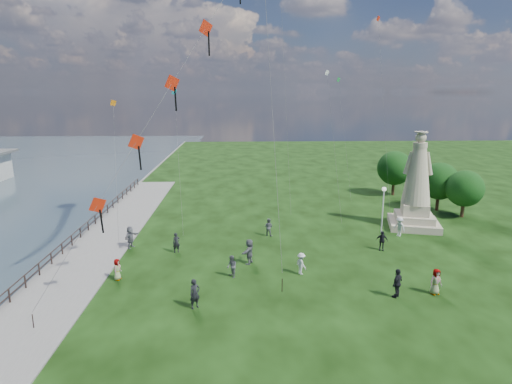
{
  "coord_description": "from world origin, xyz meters",
  "views": [
    {
      "loc": [
        -2.18,
        -22.48,
        12.62
      ],
      "look_at": [
        -1.0,
        8.0,
        5.5
      ],
      "focal_mm": 30.0,
      "sensor_mm": 36.0,
      "label": 1
    }
  ],
  "objects_px": {
    "person_2": "(301,264)",
    "person_11": "(249,251)",
    "person_6": "(176,243)",
    "person_10": "(117,269)",
    "person_9": "(382,241)",
    "statue": "(416,192)",
    "person_1": "(232,267)",
    "lamppost": "(383,200)",
    "person_0": "(195,294)",
    "person_3": "(397,283)",
    "person_8": "(399,227)",
    "person_7": "(268,227)",
    "person_4": "(436,282)",
    "person_5": "(130,237)"
  },
  "relations": [
    {
      "from": "lamppost",
      "to": "person_9",
      "type": "distance_m",
      "value": 5.25
    },
    {
      "from": "person_8",
      "to": "person_11",
      "type": "relative_size",
      "value": 0.92
    },
    {
      "from": "person_3",
      "to": "person_6",
      "type": "bearing_deg",
      "value": -73.35
    },
    {
      "from": "person_8",
      "to": "person_3",
      "type": "bearing_deg",
      "value": -56.81
    },
    {
      "from": "person_9",
      "to": "statue",
      "type": "bearing_deg",
      "value": 65.9
    },
    {
      "from": "lamppost",
      "to": "person_7",
      "type": "height_order",
      "value": "lamppost"
    },
    {
      "from": "statue",
      "to": "person_3",
      "type": "bearing_deg",
      "value": -101.16
    },
    {
      "from": "lamppost",
      "to": "person_1",
      "type": "xyz_separation_m",
      "value": [
        -13.64,
        -9.32,
        -2.31
      ]
    },
    {
      "from": "statue",
      "to": "person_2",
      "type": "height_order",
      "value": "statue"
    },
    {
      "from": "person_4",
      "to": "person_7",
      "type": "xyz_separation_m",
      "value": [
        -9.9,
        11.86,
        -0.04
      ]
    },
    {
      "from": "person_10",
      "to": "person_11",
      "type": "distance_m",
      "value": 9.5
    },
    {
      "from": "person_2",
      "to": "person_1",
      "type": "bearing_deg",
      "value": 66.92
    },
    {
      "from": "person_2",
      "to": "person_11",
      "type": "xyz_separation_m",
      "value": [
        -3.64,
        2.08,
        0.17
      ]
    },
    {
      "from": "person_3",
      "to": "person_6",
      "type": "distance_m",
      "value": 17.17
    },
    {
      "from": "person_8",
      "to": "person_0",
      "type": "bearing_deg",
      "value": -89.58
    },
    {
      "from": "person_2",
      "to": "person_9",
      "type": "xyz_separation_m",
      "value": [
        7.25,
        4.45,
        0.03
      ]
    },
    {
      "from": "person_0",
      "to": "statue",
      "type": "bearing_deg",
      "value": 0.95
    },
    {
      "from": "statue",
      "to": "person_4",
      "type": "relative_size",
      "value": 5.37
    },
    {
      "from": "person_6",
      "to": "person_11",
      "type": "distance_m",
      "value": 6.34
    },
    {
      "from": "person_1",
      "to": "person_8",
      "type": "height_order",
      "value": "person_8"
    },
    {
      "from": "statue",
      "to": "lamppost",
      "type": "xyz_separation_m",
      "value": [
        -3.63,
        -1.53,
        -0.35
      ]
    },
    {
      "from": "person_3",
      "to": "person_4",
      "type": "distance_m",
      "value": 2.64
    },
    {
      "from": "person_4",
      "to": "person_9",
      "type": "relative_size",
      "value": 1.04
    },
    {
      "from": "statue",
      "to": "person_5",
      "type": "bearing_deg",
      "value": -155.31
    },
    {
      "from": "person_2",
      "to": "person_11",
      "type": "bearing_deg",
      "value": 32.86
    },
    {
      "from": "person_1",
      "to": "person_2",
      "type": "relative_size",
      "value": 1.01
    },
    {
      "from": "statue",
      "to": "person_2",
      "type": "bearing_deg",
      "value": -125.26
    },
    {
      "from": "person_2",
      "to": "person_11",
      "type": "height_order",
      "value": "person_11"
    },
    {
      "from": "person_9",
      "to": "person_11",
      "type": "xyz_separation_m",
      "value": [
        -10.9,
        -2.38,
        0.14
      ]
    },
    {
      "from": "person_8",
      "to": "person_9",
      "type": "bearing_deg",
      "value": -74.49
    },
    {
      "from": "person_8",
      "to": "person_10",
      "type": "distance_m",
      "value": 24.23
    },
    {
      "from": "person_2",
      "to": "person_9",
      "type": "distance_m",
      "value": 8.51
    },
    {
      "from": "person_6",
      "to": "person_7",
      "type": "distance_m",
      "value": 8.6
    },
    {
      "from": "statue",
      "to": "person_2",
      "type": "distance_m",
      "value": 16.41
    },
    {
      "from": "statue",
      "to": "person_4",
      "type": "xyz_separation_m",
      "value": [
        -4.21,
        -13.9,
        -2.6
      ]
    },
    {
      "from": "person_0",
      "to": "person_5",
      "type": "distance_m",
      "value": 12.26
    },
    {
      "from": "person_3",
      "to": "person_8",
      "type": "height_order",
      "value": "person_3"
    },
    {
      "from": "person_5",
      "to": "person_11",
      "type": "bearing_deg",
      "value": -90.35
    },
    {
      "from": "person_6",
      "to": "person_10",
      "type": "xyz_separation_m",
      "value": [
        -3.34,
        -5.05,
        -0.06
      ]
    },
    {
      "from": "person_8",
      "to": "person_5",
      "type": "bearing_deg",
      "value": -120.92
    },
    {
      "from": "person_3",
      "to": "person_7",
      "type": "bearing_deg",
      "value": -103.3
    },
    {
      "from": "person_0",
      "to": "person_3",
      "type": "relative_size",
      "value": 0.96
    },
    {
      "from": "person_3",
      "to": "person_7",
      "type": "height_order",
      "value": "person_3"
    },
    {
      "from": "person_1",
      "to": "person_9",
      "type": "bearing_deg",
      "value": 88.27
    },
    {
      "from": "person_1",
      "to": "person_10",
      "type": "bearing_deg",
      "value": -112.82
    },
    {
      "from": "person_11",
      "to": "person_2",
      "type": "bearing_deg",
      "value": 83.56
    },
    {
      "from": "person_1",
      "to": "person_6",
      "type": "bearing_deg",
      "value": -160.98
    },
    {
      "from": "person_1",
      "to": "person_4",
      "type": "height_order",
      "value": "person_4"
    },
    {
      "from": "person_11",
      "to": "person_0",
      "type": "bearing_deg",
      "value": -3.55
    },
    {
      "from": "statue",
      "to": "person_1",
      "type": "xyz_separation_m",
      "value": [
        -17.27,
        -10.85,
        -2.66
      ]
    }
  ]
}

